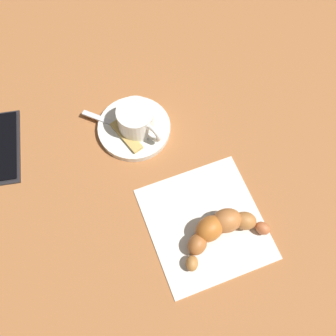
{
  "coord_description": "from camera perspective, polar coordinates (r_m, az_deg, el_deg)",
  "views": [
    {
      "loc": [
        -0.27,
        0.13,
        0.63
      ],
      "look_at": [
        -0.01,
        0.0,
        0.02
      ],
      "focal_mm": 45.03,
      "sensor_mm": 36.0,
      "label": 1
    }
  ],
  "objects": [
    {
      "name": "ground_plane",
      "position": [
        0.7,
        -0.14,
        -0.11
      ],
      "size": [
        1.8,
        1.8,
        0.0
      ],
      "primitive_type": "plane",
      "color": "#A26235"
    },
    {
      "name": "saucer",
      "position": [
        0.73,
        -4.6,
        5.38
      ],
      "size": [
        0.12,
        0.12,
        0.01
      ],
      "primitive_type": "cylinder",
      "color": "silver",
      "rests_on": "ground"
    },
    {
      "name": "espresso_cup",
      "position": [
        0.7,
        -4.26,
        6.5
      ],
      "size": [
        0.09,
        0.06,
        0.05
      ],
      "color": "silver",
      "rests_on": "saucer"
    },
    {
      "name": "teaspoon",
      "position": [
        0.72,
        -5.46,
        5.34
      ],
      "size": [
        0.11,
        0.09,
        0.01
      ],
      "color": "silver",
      "rests_on": "saucer"
    },
    {
      "name": "sugar_packet",
      "position": [
        0.71,
        -5.64,
        4.35
      ],
      "size": [
        0.07,
        0.03,
        0.01
      ],
      "primitive_type": "cube",
      "rotation": [
        0.0,
        0.0,
        9.62
      ],
      "color": "tan",
      "rests_on": "saucer"
    },
    {
      "name": "napkin",
      "position": [
        0.66,
        5.08,
        -7.46
      ],
      "size": [
        0.2,
        0.19,
        0.0
      ],
      "primitive_type": "cube",
      "rotation": [
        0.0,
        0.0,
        -0.11
      ],
      "color": "silver",
      "rests_on": "ground"
    },
    {
      "name": "croissant",
      "position": [
        0.64,
        7.02,
        -8.13
      ],
      "size": [
        0.07,
        0.15,
        0.04
      ],
      "color": "#BD653A",
      "rests_on": "napkin"
    }
  ]
}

